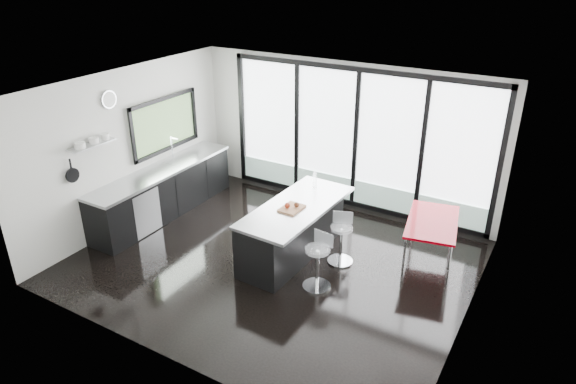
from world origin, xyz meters
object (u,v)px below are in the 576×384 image
Objects in this scene: bar_stool_near at (317,268)px; red_table at (430,240)px; island at (293,229)px; bar_stool_far at (341,244)px.

bar_stool_near is 2.00m from red_table.
bar_stool_near is at bearing -39.03° from island.
bar_stool_near is at bearing -127.24° from red_table.
island reaches higher than bar_stool_far.
bar_stool_far is at bearing -146.52° from red_table.
bar_stool_far is at bearing 98.30° from bar_stool_near.
bar_stool_near is 0.80m from bar_stool_far.
bar_stool_near reaches higher than bar_stool_far.
bar_stool_far is (0.01, 0.80, -0.01)m from bar_stool_near.
red_table is at bearing 61.86° from bar_stool_near.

